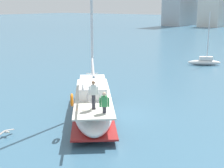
% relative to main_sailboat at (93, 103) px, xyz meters
% --- Properties ---
extents(ground_plane, '(400.00, 400.00, 0.00)m').
position_rel_main_sailboat_xyz_m(ground_plane, '(0.14, 0.73, -0.91)').
color(ground_plane, '#38607A').
extents(main_sailboat, '(8.08, 8.84, 12.57)m').
position_rel_main_sailboat_xyz_m(main_sailboat, '(0.00, 0.00, 0.00)').
color(main_sailboat, white).
rests_on(main_sailboat, ground).
extents(moored_sloop_near, '(3.74, 2.79, 6.19)m').
position_rel_main_sailboat_xyz_m(moored_sloop_near, '(-1.41, 22.28, -0.45)').
color(moored_sloop_near, white).
rests_on(moored_sloop_near, ground).
extents(seagull, '(0.47, 1.15, 0.17)m').
position_rel_main_sailboat_xyz_m(seagull, '(-1.74, -5.30, -0.64)').
color(seagull, silver).
rests_on(seagull, ground).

